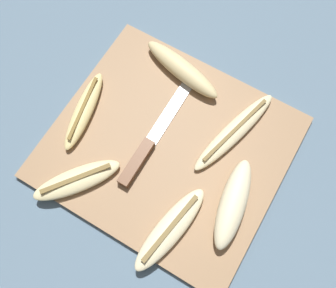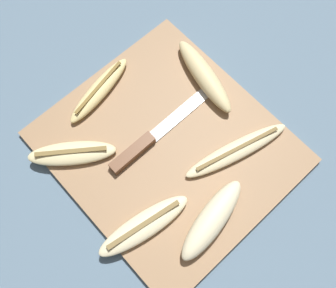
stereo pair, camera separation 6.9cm
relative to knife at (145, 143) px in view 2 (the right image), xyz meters
name	(u,v)px [view 2 (the right image)]	position (x,y,z in m)	size (l,w,h in m)	color
ground_plane	(168,148)	(0.03, 0.03, -0.02)	(4.00, 4.00, 0.00)	slate
cutting_board	(168,147)	(0.03, 0.03, -0.01)	(0.40, 0.37, 0.01)	#997551
knife	(145,143)	(0.00, 0.00, 0.00)	(0.02, 0.25, 0.02)	brown
banana_bright_far	(212,220)	(0.18, -0.01, 0.01)	(0.07, 0.16, 0.04)	beige
banana_cream_curved	(237,150)	(0.12, 0.11, 0.00)	(0.08, 0.20, 0.02)	beige
banana_mellow_near	(204,76)	(-0.02, 0.17, 0.01)	(0.18, 0.07, 0.03)	beige
banana_golden_short	(99,90)	(-0.13, 0.01, 0.00)	(0.07, 0.16, 0.02)	#EDD689
banana_soft_right	(72,153)	(-0.07, -0.11, 0.00)	(0.13, 0.15, 0.02)	beige
banana_pale_long	(144,226)	(0.11, -0.10, 0.00)	(0.07, 0.17, 0.02)	beige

